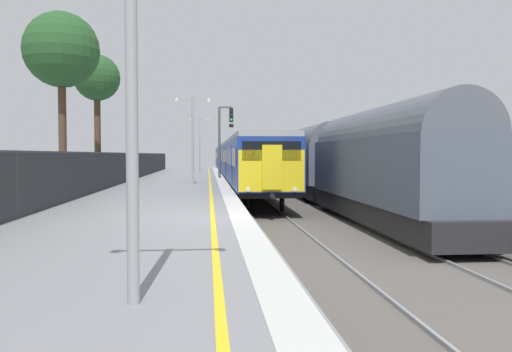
{
  "coord_description": "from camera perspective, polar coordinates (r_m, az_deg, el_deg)",
  "views": [
    {
      "loc": [
        -0.48,
        -14.5,
        1.68
      ],
      "look_at": [
        1.46,
        7.18,
        0.81
      ],
      "focal_mm": 37.89,
      "sensor_mm": 36.0,
      "label": 1
    }
  ],
  "objects": [
    {
      "name": "platform_lamp_far",
      "position": [
        55.37,
        -5.99,
        3.87
      ],
      "size": [
        2.0,
        0.2,
        5.43
      ],
      "color": "#93999E",
      "rests_on": "ground"
    },
    {
      "name": "background_tree_left",
      "position": [
        34.66,
        -16.42,
        9.66
      ],
      "size": [
        2.8,
        2.8,
        7.76
      ],
      "color": "#473323",
      "rests_on": "ground"
    },
    {
      "name": "signal_gantry",
      "position": [
        38.57,
        -3.49,
        4.51
      ],
      "size": [
        1.1,
        0.24,
        5.09
      ],
      "color": "#47474C",
      "rests_on": "ground"
    },
    {
      "name": "background_tree_centre",
      "position": [
        29.96,
        -20.0,
        12.21
      ],
      "size": [
        3.84,
        3.84,
        8.96
      ],
      "color": "#473323",
      "rests_on": "ground"
    },
    {
      "name": "freight_train_adjacent_track",
      "position": [
        35.18,
        5.66,
        1.81
      ],
      "size": [
        2.6,
        43.89,
        4.39
      ],
      "color": "#232326",
      "rests_on": "ground"
    },
    {
      "name": "platform_lamp_near",
      "position": [
        6.38,
        -13.07,
        16.7
      ],
      "size": [
        2.0,
        0.2,
        5.54
      ],
      "color": "#93999E",
      "rests_on": "ground"
    },
    {
      "name": "ground",
      "position": [
        15.0,
        6.98,
        -6.51
      ],
      "size": [
        17.4,
        110.0,
        1.21
      ],
      "color": "gray"
    },
    {
      "name": "platform_back_fence",
      "position": [
        15.35,
        -24.02,
        -0.7
      ],
      "size": [
        0.07,
        99.0,
        1.79
      ],
      "color": "#282B2D",
      "rests_on": "ground"
    },
    {
      "name": "platform_lamp_mid",
      "position": [
        30.77,
        -6.69,
        4.65
      ],
      "size": [
        2.0,
        0.2,
        4.93
      ],
      "color": "#93999E",
      "rests_on": "ground"
    },
    {
      "name": "commuter_train_at_platform",
      "position": [
        51.78,
        -2.27,
        1.83
      ],
      "size": [
        2.83,
        60.63,
        3.81
      ],
      "color": "navy",
      "rests_on": "ground"
    }
  ]
}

